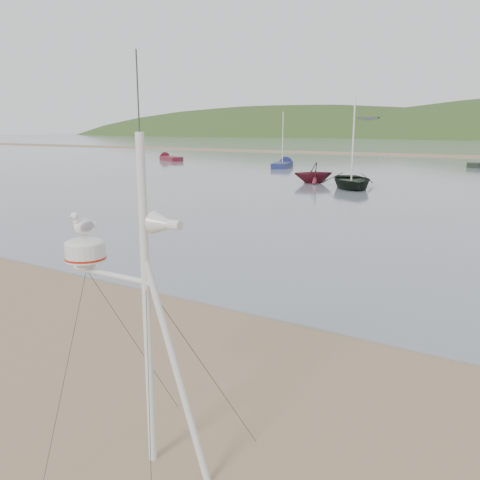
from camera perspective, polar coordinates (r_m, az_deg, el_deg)
The scene contains 6 objects.
ground at distance 7.98m, azimuth -15.09°, elevation -16.65°, with size 560.00×560.00×0.00m, color #806549.
mast_rig at distance 6.06m, azimuth -10.84°, elevation -14.40°, with size 2.04×2.18×4.60m.
boat_dark at distance 33.43m, azimuth 12.54°, elevation 9.85°, with size 3.47×1.01×4.86m, color black.
boat_red at distance 36.18m, azimuth 8.28°, elevation 8.51°, with size 2.36×1.44×2.74m, color #55131E.
sailboat_blue_near at distance 51.68m, azimuth 5.06°, elevation 8.51°, with size 3.03×5.92×5.77m.
dinghy_red_far at distance 62.79m, azimuth -8.20°, elevation 9.11°, with size 5.55×3.82×1.36m.
Camera 1 is at (5.29, -4.59, 3.83)m, focal length 38.00 mm.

